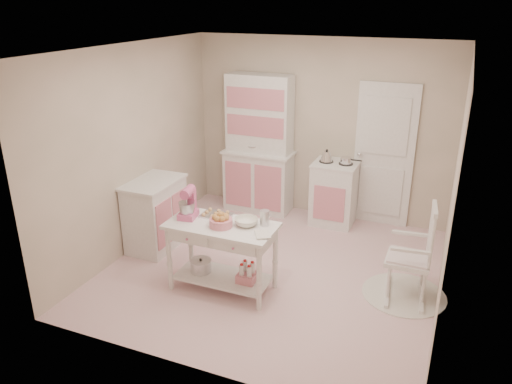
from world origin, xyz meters
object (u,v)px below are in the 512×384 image
at_px(bread_basket, 221,223).
at_px(work_table, 222,257).
at_px(hutch, 259,144).
at_px(rocking_chair, 409,251).
at_px(stove, 334,193).
at_px(stand_mixer, 188,203).
at_px(base_cabinet, 156,214).

bearing_deg(bread_basket, work_table, 111.80).
height_order(hutch, rocking_chair, hutch).
relative_size(rocking_chair, work_table, 0.92).
xyz_separation_m(stove, rocking_chair, (1.22, -1.58, 0.09)).
bearing_deg(stove, bread_basket, -106.89).
xyz_separation_m(rocking_chair, stand_mixer, (-2.35, -0.62, 0.42)).
relative_size(base_cabinet, bread_basket, 3.68).
xyz_separation_m(stove, work_table, (-0.71, -2.22, -0.06)).
bearing_deg(base_cabinet, stove, 39.63).
bearing_deg(work_table, base_cabinet, 154.70).
height_order(work_table, stand_mixer, stand_mixer).
distance_m(hutch, stove, 1.33).
distance_m(stove, rocking_chair, 2.00).
relative_size(hutch, base_cabinet, 2.26).
bearing_deg(stove, work_table, -107.71).
xyz_separation_m(base_cabinet, work_table, (1.26, -0.59, -0.06)).
distance_m(stove, bread_basket, 2.40).
bearing_deg(bread_basket, hutch, 102.41).
relative_size(base_cabinet, work_table, 0.77).
bearing_deg(rocking_chair, work_table, -167.76).
distance_m(stand_mixer, bread_basket, 0.46).
relative_size(stove, stand_mixer, 2.71).
height_order(hutch, stove, hutch).
bearing_deg(work_table, hutch, 102.19).
relative_size(hutch, stand_mixer, 6.12).
height_order(work_table, bread_basket, bread_basket).
distance_m(stove, stand_mixer, 2.53).
height_order(hutch, stand_mixer, hutch).
distance_m(hutch, base_cabinet, 1.93).
xyz_separation_m(base_cabinet, bread_basket, (1.28, -0.64, 0.39)).
bearing_deg(hutch, work_table, -77.81).
distance_m(stove, work_table, 2.33).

